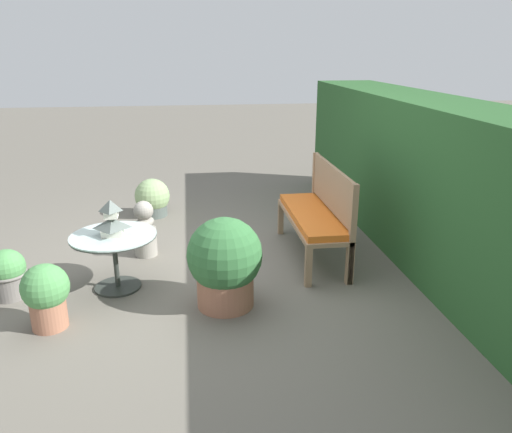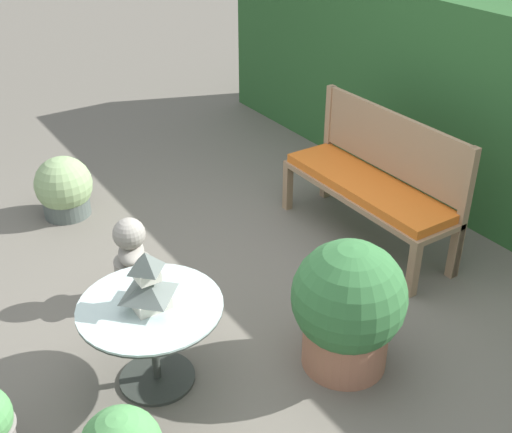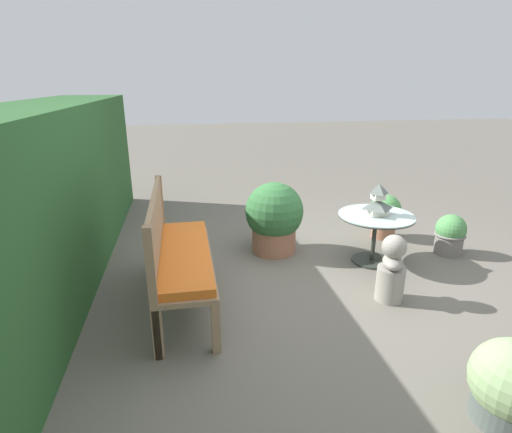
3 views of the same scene
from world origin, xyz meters
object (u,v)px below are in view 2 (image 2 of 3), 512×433
at_px(pagoda_birdhouse, 148,283).
at_px(potted_plant_table_far, 64,189).
at_px(garden_bench, 367,190).
at_px(patio_table, 152,321).
at_px(garden_bust, 132,262).
at_px(potted_plant_table_near, 348,307).

distance_m(pagoda_birdhouse, potted_plant_table_far, 2.12).
xyz_separation_m(garden_bench, patio_table, (0.49, -1.92, -0.00)).
xyz_separation_m(garden_bust, potted_plant_table_near, (1.20, 0.75, 0.11)).
relative_size(pagoda_birdhouse, garden_bust, 0.54).
height_order(potted_plant_table_far, potted_plant_table_near, potted_plant_table_near).
xyz_separation_m(patio_table, potted_plant_table_far, (-2.06, 0.20, -0.18)).
relative_size(garden_bench, potted_plant_table_far, 2.94).
xyz_separation_m(patio_table, garden_bust, (-0.74, 0.20, -0.13)).
bearing_deg(potted_plant_table_near, garden_bench, 134.08).
height_order(pagoda_birdhouse, potted_plant_table_far, pagoda_birdhouse).
height_order(garden_bench, garden_bust, garden_bust).
bearing_deg(potted_plant_table_near, pagoda_birdhouse, -115.57).
bearing_deg(potted_plant_table_near, potted_plant_table_far, -163.41).
xyz_separation_m(pagoda_birdhouse, potted_plant_table_far, (-2.06, 0.20, -0.43)).
bearing_deg(garden_bench, garden_bust, -98.54).
bearing_deg(pagoda_birdhouse, garden_bench, 104.15).
bearing_deg(garden_bust, potted_plant_table_near, 58.47).
height_order(patio_table, garden_bust, garden_bust).
bearing_deg(potted_plant_table_far, pagoda_birdhouse, -5.60).
height_order(pagoda_birdhouse, potted_plant_table_near, pagoda_birdhouse).
xyz_separation_m(patio_table, potted_plant_table_near, (0.46, 0.95, -0.02)).
height_order(patio_table, potted_plant_table_far, patio_table).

